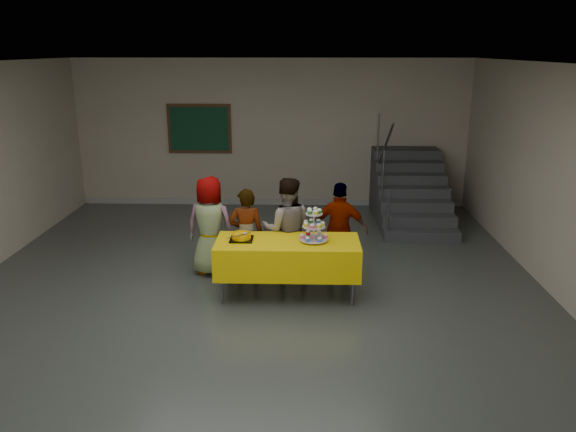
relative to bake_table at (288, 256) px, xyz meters
The scene contains 10 objects.
room_shell 1.70m from the bake_table, 136.88° to the right, with size 10.00×10.04×3.02m.
bake_table is the anchor object (origin of this frame).
cupcake_stand 0.53m from the bake_table, ahead, with size 0.38×0.38×0.44m.
bear_cake 0.66m from the bake_table, behind, with size 0.32×0.36×0.12m.
schoolchild_a 1.37m from the bake_table, 146.59° to the left, with size 0.71×0.46×1.45m, color slate.
schoolchild_b 0.80m from the bake_table, 138.52° to the left, with size 0.49×0.32×1.34m, color slate.
schoolchild_c 0.61m from the bake_table, 92.85° to the left, with size 0.72×0.56×1.48m, color slate.
schoolchild_d 1.04m from the bake_table, 45.11° to the left, with size 0.81×0.34×1.38m, color slate.
staircase 4.31m from the bake_table, 58.68° to the left, with size 1.30×2.40×2.04m.
noticeboard 5.02m from the bake_table, 113.18° to the left, with size 1.30×0.05×1.00m.
Camera 1 is at (0.66, -6.46, 3.19)m, focal length 35.00 mm.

